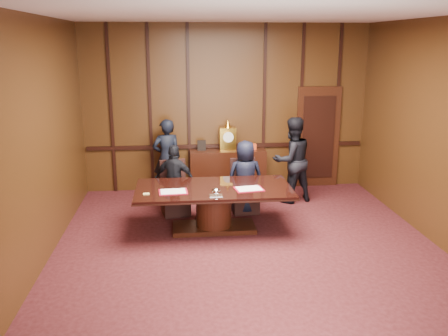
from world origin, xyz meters
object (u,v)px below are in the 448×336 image
(conference_table, at_px, (214,201))
(signatory_right, at_px, (245,177))
(sideboard, at_px, (228,169))
(witness_right, at_px, (292,160))
(witness_left, at_px, (167,158))
(signatory_left, at_px, (175,180))

(conference_table, relative_size, signatory_right, 1.90)
(sideboard, bearing_deg, signatory_right, -82.37)
(sideboard, height_order, witness_right, witness_right)
(witness_right, bearing_deg, signatory_right, 10.35)
(signatory_right, height_order, witness_right, witness_right)
(conference_table, distance_m, witness_left, 2.18)
(conference_table, relative_size, witness_right, 1.53)
(witness_left, bearing_deg, signatory_right, 128.21)
(sideboard, relative_size, signatory_right, 1.16)
(witness_left, distance_m, witness_right, 2.56)
(conference_table, height_order, witness_left, witness_left)
(conference_table, height_order, witness_right, witness_right)
(sideboard, bearing_deg, witness_right, -34.13)
(conference_table, height_order, signatory_right, signatory_right)
(witness_left, bearing_deg, witness_right, 152.90)
(signatory_left, distance_m, witness_left, 1.22)
(witness_right, bearing_deg, signatory_left, -4.89)
(witness_left, height_order, witness_right, witness_right)
(witness_right, bearing_deg, witness_left, -33.03)
(signatory_left, bearing_deg, sideboard, -109.81)
(conference_table, bearing_deg, signatory_left, 129.09)
(signatory_right, height_order, witness_left, witness_left)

